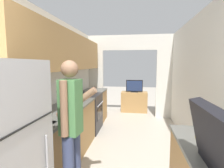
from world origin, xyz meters
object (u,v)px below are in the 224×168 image
object	(u,v)px
person	(71,128)
knife	(93,91)
range_oven	(87,112)
tv_cabinet	(134,102)
book_stack	(214,141)
television	(134,86)

from	to	relation	value
person	knife	size ratio (longest dim) A/B	5.23
range_oven	knife	distance (m)	0.72
range_oven	tv_cabinet	size ratio (longest dim) A/B	1.18
book_stack	knife	xyz separation A→B (m)	(-1.91, 2.97, -0.02)
range_oven	tv_cabinet	bearing A→B (deg)	59.47
tv_cabinet	person	bearing A→B (deg)	-98.86
tv_cabinet	knife	distance (m)	1.81
tv_cabinet	knife	xyz separation A→B (m)	(-1.10, -1.33, 0.56)
person	book_stack	world-z (taller)	person
range_oven	tv_cabinet	distance (m)	2.19
person	book_stack	bearing A→B (deg)	-92.00
tv_cabinet	knife	bearing A→B (deg)	-129.78
person	tv_cabinet	bearing A→B (deg)	-3.25
range_oven	book_stack	xyz separation A→B (m)	(1.91, -2.41, 0.47)
range_oven	television	size ratio (longest dim) A/B	1.86
book_stack	television	bearing A→B (deg)	100.68
tv_cabinet	television	bearing A→B (deg)	-90.00
range_oven	book_stack	bearing A→B (deg)	-51.54
knife	book_stack	bearing A→B (deg)	-36.29
book_stack	tv_cabinet	xyz separation A→B (m)	(-0.80, 4.29, -0.58)
range_oven	television	world-z (taller)	television
television	knife	bearing A→B (deg)	-130.70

